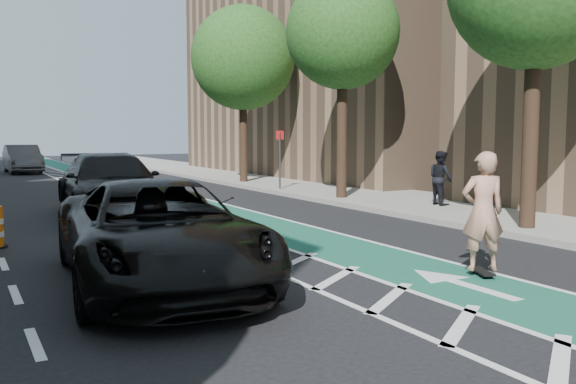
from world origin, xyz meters
TOP-DOWN VIEW (x-y plane):
  - ground at (0.00, 0.00)m, footprint 120.00×120.00m
  - bike_lane at (3.00, 10.00)m, footprint 2.00×90.00m
  - buffer_strip at (1.50, 10.00)m, footprint 1.40×90.00m
  - sidewalk_right at (9.50, 10.00)m, footprint 5.00×90.00m
  - curb_right at (7.05, 10.00)m, footprint 0.12×90.00m
  - building_right_far at (17.50, 20.00)m, footprint 14.00×22.00m
  - tree_r_c at (7.90, 8.00)m, footprint 4.20×4.20m
  - tree_r_d at (7.90, 16.00)m, footprint 4.20×4.20m
  - sign_post at (7.60, 12.00)m, footprint 0.35×0.08m
  - skateboard at (3.70, -2.42)m, footprint 0.48×0.74m
  - skateboarder at (3.70, -2.42)m, footprint 0.85×0.72m
  - suv_near at (-1.17, -0.38)m, footprint 3.28×6.11m
  - suv_far at (-0.01, 8.01)m, footprint 2.88×6.31m
  - car_grey at (-0.23, 30.28)m, footprint 1.94×5.19m
  - pedestrian at (9.31, 4.61)m, footprint 0.74×0.90m

SIDE VIEW (x-z plane):
  - ground at x=0.00m, z-range 0.00..0.00m
  - buffer_strip at x=1.50m, z-range 0.00..0.01m
  - bike_lane at x=3.00m, z-range 0.00..0.01m
  - sidewalk_right at x=9.50m, z-range 0.00..0.15m
  - skateboard at x=3.70m, z-range 0.03..0.13m
  - curb_right at x=7.05m, z-range 0.00..0.16m
  - suv_near at x=-1.17m, z-range 0.00..1.63m
  - car_grey at x=-0.23m, z-range 0.00..1.69m
  - suv_far at x=-0.01m, z-range 0.00..1.79m
  - pedestrian at x=9.31m, z-range 0.15..1.83m
  - skateboarder at x=3.70m, z-range 0.10..2.07m
  - sign_post at x=7.60m, z-range 0.11..2.59m
  - tree_r_c at x=7.90m, z-range 1.82..9.72m
  - tree_r_d at x=7.90m, z-range 1.82..9.72m
  - building_right_far at x=17.50m, z-range 0.00..19.00m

